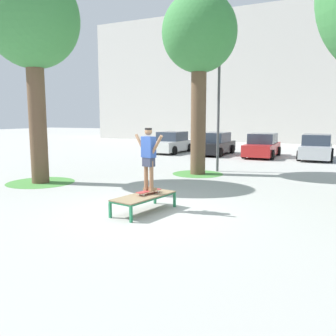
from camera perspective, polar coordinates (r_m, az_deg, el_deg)
ground_plane at (r=9.62m, az=-3.02°, el=-7.01°), size 120.00×120.00×0.00m
building_facade at (r=38.84m, az=13.69°, el=14.04°), size 36.26×4.00×13.28m
skate_box at (r=9.47m, az=-3.88°, el=-4.68°), size 1.10×2.01×0.46m
skateboard at (r=9.59m, az=-3.11°, el=-3.75°), size 0.41×0.82×0.09m
skater at (r=9.44m, az=-3.15°, el=2.17°), size 0.98×0.38×1.69m
tree_near_left at (r=14.83m, az=-21.03°, el=21.01°), size 3.43×3.43×7.91m
grass_patch_near_left at (r=14.64m, az=-19.84°, el=-2.20°), size 2.58×2.58×0.01m
tree_mid_back at (r=16.08m, az=5.08°, el=20.24°), size 3.20×3.20×7.78m
grass_patch_mid_back at (r=15.92m, az=4.81°, el=-0.94°), size 2.26×2.26×0.01m
car_white at (r=25.43m, az=0.60°, el=4.06°), size 2.01×4.25×1.50m
car_black at (r=24.35m, az=7.56°, el=3.80°), size 2.02×4.25×1.50m
car_red at (r=23.47m, az=14.96°, el=3.43°), size 1.94×4.21×1.50m
car_silver at (r=23.20m, az=22.82°, el=3.02°), size 1.94×4.21×1.50m
light_post at (r=16.67m, az=8.22°, el=12.59°), size 0.36×0.36×5.83m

